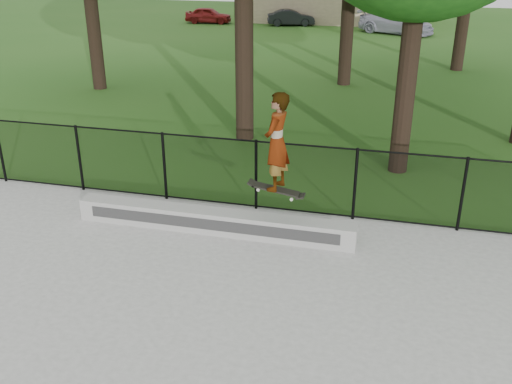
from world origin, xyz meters
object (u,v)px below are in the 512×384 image
at_px(car_a, 208,15).
at_px(car_b, 291,18).
at_px(car_c, 396,22).
at_px(grind_ledge, 213,221).
at_px(skater_airborne, 277,144).

distance_m(car_a, car_b, 5.76).
bearing_deg(car_b, car_c, -122.41).
height_order(car_a, car_c, car_c).
bearing_deg(grind_ledge, car_c, 84.63).
bearing_deg(skater_airborne, car_c, 87.22).
relative_size(car_b, car_c, 0.67).
xyz_separation_m(car_b, skater_airborne, (5.58, -29.98, 1.49)).
xyz_separation_m(car_c, skater_airborne, (-1.35, -27.91, 1.33)).
xyz_separation_m(car_a, car_c, (12.69, -1.89, 0.13)).
bearing_deg(car_b, grind_ledge, 172.45).
bearing_deg(car_b, skater_airborne, 174.72).
distance_m(grind_ledge, car_c, 27.84).
bearing_deg(grind_ledge, car_a, 108.81).
relative_size(car_a, car_b, 1.10).
xyz_separation_m(car_a, car_b, (5.76, 0.17, -0.02)).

